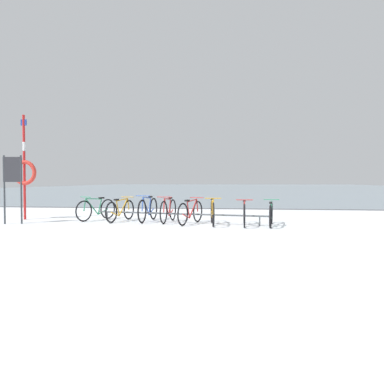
{
  "coord_description": "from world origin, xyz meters",
  "views": [
    {
      "loc": [
        0.79,
        -6.71,
        1.31
      ],
      "look_at": [
        -0.81,
        7.43,
        0.85
      ],
      "focal_mm": 33.82,
      "sensor_mm": 36.0,
      "label": 1
    }
  ],
  "objects_px": {
    "bicycle_2": "(148,209)",
    "bicycle_3": "(168,210)",
    "bicycle_6": "(244,213)",
    "bicycle_5": "(212,212)",
    "bicycle_0": "(96,209)",
    "info_sign": "(13,177)",
    "bicycle_7": "(271,214)",
    "bicycle_1": "(121,210)",
    "rescue_post": "(24,171)",
    "bicycle_4": "(191,212)"
  },
  "relations": [
    {
      "from": "bicycle_4",
      "to": "bicycle_3",
      "type": "bearing_deg",
      "value": 153.49
    },
    {
      "from": "bicycle_0",
      "to": "bicycle_5",
      "type": "distance_m",
      "value": 3.97
    },
    {
      "from": "bicycle_6",
      "to": "bicycle_5",
      "type": "bearing_deg",
      "value": 173.16
    },
    {
      "from": "bicycle_3",
      "to": "bicycle_4",
      "type": "distance_m",
      "value": 0.84
    },
    {
      "from": "bicycle_0",
      "to": "bicycle_7",
      "type": "relative_size",
      "value": 0.96
    },
    {
      "from": "bicycle_3",
      "to": "rescue_post",
      "type": "relative_size",
      "value": 0.48
    },
    {
      "from": "bicycle_2",
      "to": "bicycle_7",
      "type": "distance_m",
      "value": 3.87
    },
    {
      "from": "bicycle_5",
      "to": "info_sign",
      "type": "xyz_separation_m",
      "value": [
        -5.97,
        -0.48,
        1.04
      ]
    },
    {
      "from": "bicycle_1",
      "to": "bicycle_5",
      "type": "relative_size",
      "value": 0.99
    },
    {
      "from": "bicycle_4",
      "to": "bicycle_7",
      "type": "relative_size",
      "value": 1.0
    },
    {
      "from": "bicycle_2",
      "to": "info_sign",
      "type": "distance_m",
      "value": 4.16
    },
    {
      "from": "bicycle_6",
      "to": "rescue_post",
      "type": "xyz_separation_m",
      "value": [
        -7.27,
        0.85,
        1.28
      ]
    },
    {
      "from": "bicycle_4",
      "to": "info_sign",
      "type": "relative_size",
      "value": 0.8
    },
    {
      "from": "bicycle_3",
      "to": "bicycle_4",
      "type": "relative_size",
      "value": 1.02
    },
    {
      "from": "bicycle_4",
      "to": "bicycle_2",
      "type": "bearing_deg",
      "value": 159.76
    },
    {
      "from": "bicycle_6",
      "to": "info_sign",
      "type": "distance_m",
      "value": 6.99
    },
    {
      "from": "bicycle_6",
      "to": "bicycle_1",
      "type": "bearing_deg",
      "value": 169.64
    },
    {
      "from": "bicycle_1",
      "to": "bicycle_6",
      "type": "bearing_deg",
      "value": -10.36
    },
    {
      "from": "info_sign",
      "to": "bicycle_3",
      "type": "bearing_deg",
      "value": 12.37
    },
    {
      "from": "bicycle_1",
      "to": "bicycle_4",
      "type": "distance_m",
      "value": 2.37
    },
    {
      "from": "bicycle_0",
      "to": "bicycle_2",
      "type": "relative_size",
      "value": 0.87
    },
    {
      "from": "info_sign",
      "to": "bicycle_2",
      "type": "bearing_deg",
      "value": 16.64
    },
    {
      "from": "bicycle_1",
      "to": "bicycle_6",
      "type": "relative_size",
      "value": 1.02
    },
    {
      "from": "bicycle_2",
      "to": "bicycle_4",
      "type": "xyz_separation_m",
      "value": [
        1.44,
        -0.53,
        -0.03
      ]
    },
    {
      "from": "info_sign",
      "to": "bicycle_0",
      "type": "bearing_deg",
      "value": 31.73
    },
    {
      "from": "bicycle_7",
      "to": "rescue_post",
      "type": "distance_m",
      "value": 8.18
    },
    {
      "from": "bicycle_2",
      "to": "bicycle_3",
      "type": "xyz_separation_m",
      "value": [
        0.69,
        -0.16,
        -0.01
      ]
    },
    {
      "from": "bicycle_2",
      "to": "bicycle_7",
      "type": "relative_size",
      "value": 1.11
    },
    {
      "from": "bicycle_2",
      "to": "bicycle_6",
      "type": "distance_m",
      "value": 3.13
    },
    {
      "from": "bicycle_3",
      "to": "bicycle_5",
      "type": "bearing_deg",
      "value": -20.03
    },
    {
      "from": "bicycle_5",
      "to": "bicycle_6",
      "type": "bearing_deg",
      "value": -6.84
    },
    {
      "from": "bicycle_3",
      "to": "bicycle_7",
      "type": "bearing_deg",
      "value": -10.47
    },
    {
      "from": "bicycle_0",
      "to": "info_sign",
      "type": "relative_size",
      "value": 0.76
    },
    {
      "from": "info_sign",
      "to": "bicycle_1",
      "type": "bearing_deg",
      "value": 20.05
    },
    {
      "from": "bicycle_3",
      "to": "info_sign",
      "type": "bearing_deg",
      "value": -167.63
    },
    {
      "from": "bicycle_0",
      "to": "bicycle_2",
      "type": "xyz_separation_m",
      "value": [
        1.78,
        -0.14,
        0.02
      ]
    },
    {
      "from": "bicycle_2",
      "to": "bicycle_6",
      "type": "bearing_deg",
      "value": -14.5
    },
    {
      "from": "bicycle_1",
      "to": "info_sign",
      "type": "distance_m",
      "value": 3.34
    },
    {
      "from": "bicycle_3",
      "to": "info_sign",
      "type": "relative_size",
      "value": 0.81
    },
    {
      "from": "bicycle_5",
      "to": "info_sign",
      "type": "bearing_deg",
      "value": -175.38
    },
    {
      "from": "bicycle_1",
      "to": "rescue_post",
      "type": "height_order",
      "value": "rescue_post"
    },
    {
      "from": "bicycle_3",
      "to": "info_sign",
      "type": "distance_m",
      "value": 4.78
    },
    {
      "from": "rescue_post",
      "to": "bicycle_0",
      "type": "bearing_deg",
      "value": 1.67
    },
    {
      "from": "bicycle_6",
      "to": "bicycle_7",
      "type": "height_order",
      "value": "bicycle_6"
    },
    {
      "from": "bicycle_2",
      "to": "bicycle_6",
      "type": "xyz_separation_m",
      "value": [
        3.03,
        -0.78,
        -0.03
      ]
    },
    {
      "from": "bicycle_0",
      "to": "bicycle_7",
      "type": "height_order",
      "value": "bicycle_0"
    },
    {
      "from": "bicycle_1",
      "to": "bicycle_5",
      "type": "xyz_separation_m",
      "value": [
        2.99,
        -0.61,
        0.02
      ]
    },
    {
      "from": "rescue_post",
      "to": "bicycle_3",
      "type": "bearing_deg",
      "value": -2.57
    },
    {
      "from": "bicycle_1",
      "to": "bicycle_7",
      "type": "relative_size",
      "value": 1.03
    },
    {
      "from": "bicycle_0",
      "to": "bicycle_1",
      "type": "height_order",
      "value": "bicycle_0"
    }
  ]
}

